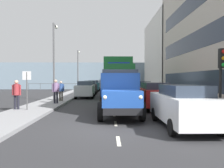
% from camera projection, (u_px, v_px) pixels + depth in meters
% --- Properties ---
extents(ground_plane, '(80.00, 80.00, 0.00)m').
position_uv_depth(ground_plane, '(112.00, 101.00, 19.08)').
color(ground_plane, '#2D2D30').
extents(sidewalk_left, '(2.53, 38.95, 0.15)m').
position_uv_depth(sidewalk_left, '(168.00, 100.00, 19.16)').
color(sidewalk_left, gray).
rests_on(sidewalk_left, ground_plane).
extents(sidewalk_right, '(2.53, 38.95, 0.15)m').
position_uv_depth(sidewalk_right, '(55.00, 101.00, 18.99)').
color(sidewalk_right, gray).
rests_on(sidewalk_right, ground_plane).
extents(road_centreline_markings, '(0.12, 35.43, 0.01)m').
position_uv_depth(road_centreline_markings, '(112.00, 102.00, 18.88)').
color(road_centreline_markings, silver).
rests_on(road_centreline_markings, ground_plane).
extents(building_far_block, '(6.96, 13.36, 10.87)m').
position_uv_depth(building_far_block, '(175.00, 55.00, 32.65)').
color(building_far_block, silver).
rests_on(building_far_block, ground_plane).
extents(sea_horizon, '(80.00, 0.80, 5.00)m').
position_uv_depth(sea_horizon, '(110.00, 76.00, 41.48)').
color(sea_horizon, gray).
rests_on(sea_horizon, ground_plane).
extents(seawall_railing, '(28.08, 0.08, 1.20)m').
position_uv_depth(seawall_railing, '(110.00, 85.00, 37.92)').
color(seawall_railing, '#4C5156').
rests_on(seawall_railing, ground_plane).
extents(truck_vintage_blue, '(2.17, 5.64, 2.43)m').
position_uv_depth(truck_vintage_blue, '(120.00, 94.00, 11.42)').
color(truck_vintage_blue, black).
rests_on(truck_vintage_blue, ground_plane).
extents(lorry_cargo_green, '(2.58, 8.20, 3.87)m').
position_uv_depth(lorry_cargo_green, '(117.00, 78.00, 20.61)').
color(lorry_cargo_green, '#1E7033').
rests_on(lorry_cargo_green, ground_plane).
extents(car_white_kerbside_near, '(1.84, 4.54, 1.72)m').
position_uv_depth(car_white_kerbside_near, '(183.00, 105.00, 8.87)').
color(car_white_kerbside_near, white).
rests_on(car_white_kerbside_near, ground_plane).
extents(car_red_kerbside_1, '(1.88, 4.38, 1.72)m').
position_uv_depth(car_red_kerbside_1, '(154.00, 95.00, 14.44)').
color(car_red_kerbside_1, '#B21E1E').
rests_on(car_red_kerbside_1, ground_plane).
extents(car_grey_kerbside_2, '(1.93, 3.94, 1.72)m').
position_uv_depth(car_grey_kerbside_2, '(140.00, 90.00, 20.68)').
color(car_grey_kerbside_2, slate).
rests_on(car_grey_kerbside_2, ground_plane).
extents(car_silver_oppositeside_0, '(1.84, 4.51, 1.72)m').
position_uv_depth(car_silver_oppositeside_0, '(86.00, 89.00, 22.82)').
color(car_silver_oppositeside_0, '#B7BABF').
rests_on(car_silver_oppositeside_0, ground_plane).
extents(car_black_oppositeside_1, '(1.82, 4.21, 1.72)m').
position_uv_depth(car_black_oppositeside_1, '(90.00, 87.00, 28.39)').
color(car_black_oppositeside_1, black).
rests_on(car_black_oppositeside_1, ground_plane).
extents(car_teal_oppositeside_2, '(1.92, 4.43, 1.72)m').
position_uv_depth(car_teal_oppositeside_2, '(93.00, 85.00, 34.67)').
color(car_teal_oppositeside_2, '#1E6670').
rests_on(car_teal_oppositeside_2, ground_plane).
extents(pedestrian_with_bag, '(0.53, 0.34, 1.73)m').
position_uv_depth(pedestrian_with_bag, '(17.00, 92.00, 13.03)').
color(pedestrian_with_bag, black).
rests_on(pedestrian_with_bag, sidewalk_right).
extents(pedestrian_near_railing, '(0.53, 0.34, 1.75)m').
position_uv_depth(pedestrian_near_railing, '(56.00, 89.00, 16.14)').
color(pedestrian_near_railing, black).
rests_on(pedestrian_near_railing, sidewalk_right).
extents(pedestrian_strolling, '(0.53, 0.34, 1.63)m').
position_uv_depth(pedestrian_strolling, '(61.00, 89.00, 17.95)').
color(pedestrian_strolling, '#4C473D').
rests_on(pedestrian_strolling, sidewalk_right).
extents(traffic_light_near, '(0.28, 0.41, 3.20)m').
position_uv_depth(traffic_light_near, '(222.00, 68.00, 10.12)').
color(traffic_light_near, black).
rests_on(traffic_light_near, sidewalk_left).
extents(lamp_post_promenade, '(0.32, 1.14, 6.63)m').
position_uv_depth(lamp_post_promenade, '(54.00, 54.00, 19.07)').
color(lamp_post_promenade, '#59595B').
rests_on(lamp_post_promenade, sidewalk_right).
extents(lamp_post_far, '(0.32, 1.14, 5.93)m').
position_uv_depth(lamp_post_far, '(78.00, 67.00, 32.04)').
color(lamp_post_far, '#59595B').
rests_on(lamp_post_far, sidewalk_right).
extents(street_sign, '(0.50, 0.07, 2.25)m').
position_uv_depth(street_sign, '(27.00, 84.00, 12.83)').
color(street_sign, '#4C4C4C').
rests_on(street_sign, sidewalk_right).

